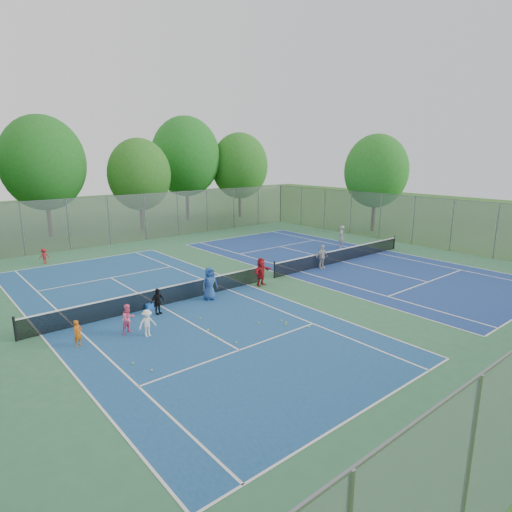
% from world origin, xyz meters
% --- Properties ---
extents(ground, '(120.00, 120.00, 0.00)m').
position_xyz_m(ground, '(0.00, 0.00, 0.00)').
color(ground, '#28591C').
rests_on(ground, ground).
extents(court_pad, '(32.00, 32.00, 0.01)m').
position_xyz_m(court_pad, '(0.00, 0.00, 0.01)').
color(court_pad, '#326A44').
rests_on(court_pad, ground).
extents(court_left, '(10.97, 23.77, 0.01)m').
position_xyz_m(court_left, '(-7.00, 0.00, 0.02)').
color(court_left, navy).
rests_on(court_left, court_pad).
extents(court_right, '(10.97, 23.77, 0.01)m').
position_xyz_m(court_right, '(7.00, 0.00, 0.02)').
color(court_right, navy).
rests_on(court_right, court_pad).
extents(net_left, '(12.87, 0.10, 0.91)m').
position_xyz_m(net_left, '(-7.00, 0.00, 0.46)').
color(net_left, black).
rests_on(net_left, ground).
extents(net_right, '(12.87, 0.10, 0.91)m').
position_xyz_m(net_right, '(7.00, 0.00, 0.46)').
color(net_right, black).
rests_on(net_right, ground).
extents(fence_north, '(32.00, 0.10, 4.00)m').
position_xyz_m(fence_north, '(0.00, 16.00, 2.00)').
color(fence_north, gray).
rests_on(fence_north, ground).
extents(fence_east, '(0.10, 32.00, 4.00)m').
position_xyz_m(fence_east, '(16.00, 0.00, 2.00)').
color(fence_east, gray).
rests_on(fence_east, ground).
extents(tree_nl, '(7.20, 7.20, 10.69)m').
position_xyz_m(tree_nl, '(-6.00, 23.00, 6.54)').
color(tree_nl, '#443326').
rests_on(tree_nl, ground).
extents(tree_nc, '(6.00, 6.00, 8.85)m').
position_xyz_m(tree_nc, '(2.00, 21.00, 5.39)').
color(tree_nc, '#443326').
rests_on(tree_nc, ground).
extents(tree_nr, '(7.60, 7.60, 11.42)m').
position_xyz_m(tree_nr, '(9.00, 24.00, 7.04)').
color(tree_nr, '#443326').
rests_on(tree_nr, ground).
extents(tree_ne, '(6.60, 6.60, 9.77)m').
position_xyz_m(tree_ne, '(15.00, 22.00, 5.97)').
color(tree_ne, '#443326').
rests_on(tree_ne, ground).
extents(tree_side_e, '(6.00, 6.00, 9.20)m').
position_xyz_m(tree_side_e, '(19.00, 6.00, 5.74)').
color(tree_side_e, '#443326').
rests_on(tree_side_e, ground).
extents(ball_crate, '(0.39, 0.39, 0.30)m').
position_xyz_m(ball_crate, '(-7.62, -0.01, 0.15)').
color(ball_crate, blue).
rests_on(ball_crate, ground).
extents(ball_hopper, '(0.39, 0.39, 0.59)m').
position_xyz_m(ball_hopper, '(-3.54, 0.61, 0.30)').
color(ball_hopper, green).
rests_on(ball_hopper, ground).
extents(student_a, '(0.47, 0.42, 1.08)m').
position_xyz_m(student_a, '(-11.59, -2.05, 0.54)').
color(student_a, '#CA5E13').
rests_on(student_a, ground).
extents(student_b, '(0.73, 0.63, 1.28)m').
position_xyz_m(student_b, '(-9.55, -2.13, 0.64)').
color(student_b, '#FF6390').
rests_on(student_b, ground).
extents(student_c, '(0.76, 0.45, 1.16)m').
position_xyz_m(student_c, '(-9.09, -2.93, 0.58)').
color(student_c, white).
rests_on(student_c, ground).
extents(student_d, '(0.79, 0.46, 1.27)m').
position_xyz_m(student_d, '(-7.60, -0.93, 0.63)').
color(student_d, black).
rests_on(student_d, ground).
extents(student_e, '(0.91, 0.65, 1.74)m').
position_xyz_m(student_e, '(-4.56, -0.77, 0.87)').
color(student_e, '#264C8E').
rests_on(student_e, ground).
extents(student_f, '(1.57, 0.80, 1.62)m').
position_xyz_m(student_f, '(-0.95, -0.60, 0.81)').
color(student_f, '#A8181E').
rests_on(student_f, ground).
extents(child_far_baseline, '(0.75, 0.52, 1.06)m').
position_xyz_m(child_far_baseline, '(-9.11, 12.77, 0.53)').
color(child_far_baseline, maroon).
rests_on(child_far_baseline, ground).
extents(instructor, '(0.79, 0.75, 1.81)m').
position_xyz_m(instructor, '(10.41, 2.91, 0.91)').
color(instructor, '#9B9B9E').
rests_on(instructor, ground).
extents(teen_court_b, '(0.97, 0.51, 1.57)m').
position_xyz_m(teen_court_b, '(4.58, -0.26, 0.79)').
color(teen_court_b, silver).
rests_on(teen_court_b, ground).
extents(tennis_ball_0, '(0.07, 0.07, 0.07)m').
position_xyz_m(tennis_ball_0, '(-4.74, -4.88, 0.03)').
color(tennis_ball_0, '#AFC92E').
rests_on(tennis_ball_0, ground).
extents(tennis_ball_1, '(0.07, 0.07, 0.07)m').
position_xyz_m(tennis_ball_1, '(-6.43, -2.75, 0.03)').
color(tennis_ball_1, '#B7D130').
rests_on(tennis_ball_1, ground).
extents(tennis_ball_2, '(0.07, 0.07, 0.07)m').
position_xyz_m(tennis_ball_2, '(-3.77, -5.29, 0.03)').
color(tennis_ball_2, '#C1E635').
rests_on(tennis_ball_2, ground).
extents(tennis_ball_3, '(0.07, 0.07, 0.07)m').
position_xyz_m(tennis_ball_3, '(-6.71, -5.83, 0.03)').
color(tennis_ball_3, '#C6D631').
rests_on(tennis_ball_3, ground).
extents(tennis_ball_4, '(0.07, 0.07, 0.07)m').
position_xyz_m(tennis_ball_4, '(-11.29, -1.40, 0.03)').
color(tennis_ball_4, '#F1F438').
rests_on(tennis_ball_4, ground).
extents(tennis_ball_5, '(0.07, 0.07, 0.07)m').
position_xyz_m(tennis_ball_5, '(-3.33, -6.60, 0.03)').
color(tennis_ball_5, '#C8E836').
rests_on(tennis_ball_5, ground).
extents(tennis_ball_6, '(0.07, 0.07, 0.07)m').
position_xyz_m(tennis_ball_6, '(-3.75, -5.60, 0.03)').
color(tennis_ball_6, yellow).
rests_on(tennis_ball_6, ground).
extents(tennis_ball_7, '(0.07, 0.07, 0.07)m').
position_xyz_m(tennis_ball_7, '(-6.88, -4.07, 0.03)').
color(tennis_ball_7, '#D9EF37').
rests_on(tennis_ball_7, ground).
extents(tennis_ball_8, '(0.07, 0.07, 0.07)m').
position_xyz_m(tennis_ball_8, '(-10.33, -5.73, 0.03)').
color(tennis_ball_8, yellow).
rests_on(tennis_ball_8, ground).
extents(tennis_ball_9, '(0.07, 0.07, 0.07)m').
position_xyz_m(tennis_ball_9, '(-10.61, -4.84, 0.03)').
color(tennis_ball_9, gold).
rests_on(tennis_ball_9, ground).
extents(tennis_ball_10, '(0.07, 0.07, 0.07)m').
position_xyz_m(tennis_ball_10, '(-3.93, -5.75, 0.03)').
color(tennis_ball_10, '#CBE134').
rests_on(tennis_ball_10, ground).
extents(tennis_ball_11, '(0.07, 0.07, 0.07)m').
position_xyz_m(tennis_ball_11, '(-7.02, -4.93, 0.03)').
color(tennis_ball_11, yellow).
rests_on(tennis_ball_11, ground).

